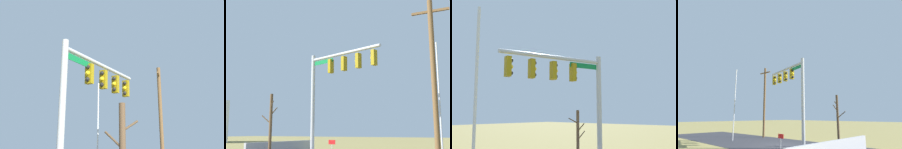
% 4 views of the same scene
% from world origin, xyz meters
% --- Properties ---
extents(signal_mast, '(5.89, 1.90, 7.33)m').
position_xyz_m(signal_mast, '(0.91, 0.49, 5.25)').
color(signal_mast, '#B2B5BA').
rests_on(signal_mast, ground_plane).
extents(flagpole, '(0.10, 0.10, 7.52)m').
position_xyz_m(flagpole, '(-5.86, -1.20, 3.76)').
color(flagpole, silver).
rests_on(flagpole, ground_plane).
extents(bare_tree, '(1.27, 1.02, 4.29)m').
position_xyz_m(bare_tree, '(4.19, 2.72, 2.21)').
color(bare_tree, brown).
rests_on(bare_tree, ground_plane).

